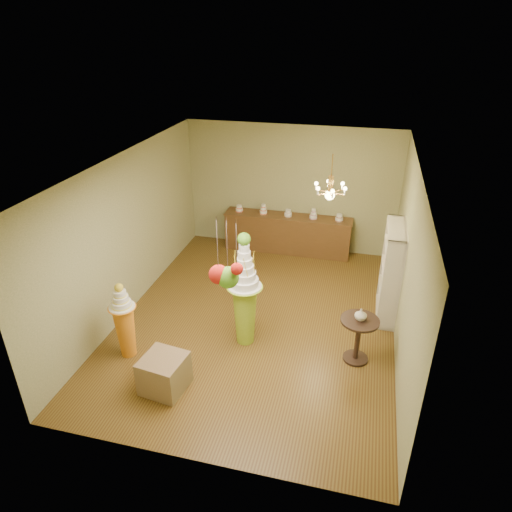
% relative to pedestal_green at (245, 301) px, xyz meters
% --- Properties ---
extents(floor, '(6.50, 6.50, 0.00)m').
position_rel_pedestal_green_xyz_m(floor, '(0.06, 0.70, -0.83)').
color(floor, brown).
rests_on(floor, ground).
extents(ceiling, '(6.50, 6.50, 0.00)m').
position_rel_pedestal_green_xyz_m(ceiling, '(0.06, 0.70, 2.17)').
color(ceiling, white).
rests_on(ceiling, ground).
extents(wall_back, '(5.00, 0.04, 3.00)m').
position_rel_pedestal_green_xyz_m(wall_back, '(0.06, 3.95, 0.67)').
color(wall_back, '#969868').
rests_on(wall_back, ground).
extents(wall_front, '(5.00, 0.04, 3.00)m').
position_rel_pedestal_green_xyz_m(wall_front, '(0.06, -2.55, 0.67)').
color(wall_front, '#969868').
rests_on(wall_front, ground).
extents(wall_left, '(0.04, 6.50, 3.00)m').
position_rel_pedestal_green_xyz_m(wall_left, '(-2.44, 0.70, 0.67)').
color(wall_left, '#969868').
rests_on(wall_left, ground).
extents(wall_right, '(0.04, 6.50, 3.00)m').
position_rel_pedestal_green_xyz_m(wall_right, '(2.56, 0.70, 0.67)').
color(wall_right, '#969868').
rests_on(wall_right, ground).
extents(pedestal_green, '(0.59, 0.59, 2.09)m').
position_rel_pedestal_green_xyz_m(pedestal_green, '(0.00, 0.00, 0.00)').
color(pedestal_green, '#93B829').
rests_on(pedestal_green, floor).
extents(pedestal_orange, '(0.47, 0.47, 1.38)m').
position_rel_pedestal_green_xyz_m(pedestal_orange, '(-1.82, -0.83, -0.25)').
color(pedestal_orange, orange).
rests_on(pedestal_orange, floor).
extents(burlap_riser, '(0.70, 0.70, 0.57)m').
position_rel_pedestal_green_xyz_m(burlap_riser, '(-0.89, -1.42, -0.55)').
color(burlap_riser, olive).
rests_on(burlap_riser, floor).
extents(sideboard, '(3.04, 0.54, 1.16)m').
position_rel_pedestal_green_xyz_m(sideboard, '(0.06, 3.67, -0.35)').
color(sideboard, '#57381B').
rests_on(sideboard, floor).
extents(shelving_unit, '(0.33, 1.20, 1.80)m').
position_rel_pedestal_green_xyz_m(shelving_unit, '(2.40, 1.50, 0.07)').
color(shelving_unit, beige).
rests_on(shelving_unit, floor).
extents(round_table, '(0.67, 0.67, 0.80)m').
position_rel_pedestal_green_xyz_m(round_table, '(1.92, -0.04, -0.32)').
color(round_table, black).
rests_on(round_table, floor).
extents(vase, '(0.24, 0.24, 0.20)m').
position_rel_pedestal_green_xyz_m(vase, '(1.92, -0.04, 0.07)').
color(vase, beige).
rests_on(vase, round_table).
extents(pom_red_left, '(0.25, 0.25, 0.91)m').
position_rel_pedestal_green_xyz_m(pom_red_left, '(0.10, -1.54, 1.38)').
color(pom_red_left, '#393029').
rests_on(pom_red_left, ceiling).
extents(pom_green_mid, '(0.28, 0.28, 0.96)m').
position_rel_pedestal_green_xyz_m(pom_green_mid, '(0.21, -1.53, 1.34)').
color(pom_green_mid, '#393029').
rests_on(pom_green_mid, ceiling).
extents(pom_red_right, '(0.16, 0.16, 0.74)m').
position_rel_pedestal_green_xyz_m(pom_red_right, '(0.35, -1.58, 1.51)').
color(pom_red_right, '#393029').
rests_on(pom_red_right, ceiling).
extents(chandelier, '(0.78, 0.78, 0.85)m').
position_rel_pedestal_green_xyz_m(chandelier, '(1.16, 1.63, 1.47)').
color(chandelier, gold).
rests_on(chandelier, ceiling).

